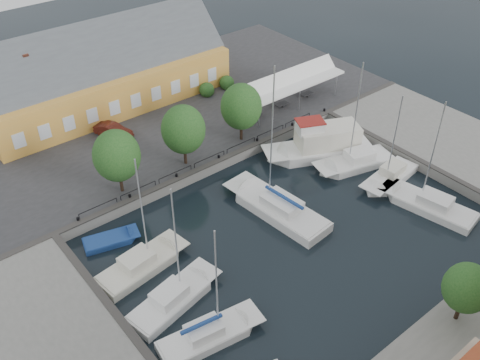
# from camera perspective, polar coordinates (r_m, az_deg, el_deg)

# --- Properties ---
(ground) EXTENTS (140.00, 140.00, 0.00)m
(ground) POSITION_cam_1_polar(r_m,az_deg,el_deg) (46.85, 4.63, -4.89)
(ground) COLOR black
(ground) RESTS_ON ground
(north_quay) EXTENTS (56.00, 26.00, 1.00)m
(north_quay) POSITION_cam_1_polar(r_m,az_deg,el_deg) (61.93, -9.99, 6.59)
(north_quay) COLOR #2D2D30
(north_quay) RESTS_ON ground
(east_quay) EXTENTS (12.00, 24.00, 1.00)m
(east_quay) POSITION_cam_1_polar(r_m,az_deg,el_deg) (60.39, 21.56, 3.54)
(east_quay) COLOR slate
(east_quay) RESTS_ON ground
(quay_edge_fittings) EXTENTS (56.00, 24.72, 0.40)m
(quay_edge_fittings) POSITION_cam_1_polar(r_m,az_deg,el_deg) (48.89, 0.94, -1.08)
(quay_edge_fittings) COLOR #383533
(quay_edge_fittings) RESTS_ON north_quay
(warehouse) EXTENTS (28.56, 14.00, 9.55)m
(warehouse) POSITION_cam_1_polar(r_m,az_deg,el_deg) (63.48, -14.92, 10.69)
(warehouse) COLOR gold
(warehouse) RESTS_ON north_quay
(tent_canopy) EXTENTS (14.00, 4.00, 2.83)m
(tent_canopy) POSITION_cam_1_polar(r_m,az_deg,el_deg) (61.66, 5.26, 10.24)
(tent_canopy) COLOR white
(tent_canopy) RESTS_ON north_quay
(quay_trees) EXTENTS (18.20, 4.20, 6.30)m
(quay_trees) POSITION_cam_1_polar(r_m,az_deg,el_deg) (50.60, -6.07, 5.39)
(quay_trees) COLOR black
(quay_trees) RESTS_ON north_quay
(car_silver) EXTENTS (3.70, 2.20, 1.18)m
(car_silver) POSITION_cam_1_polar(r_m,az_deg,el_deg) (75.57, -3.84, 13.71)
(car_silver) COLOR #A4A7AB
(car_silver) RESTS_ON north_quay
(car_red) EXTENTS (3.15, 4.41, 1.38)m
(car_red) POSITION_cam_1_polar(r_m,az_deg,el_deg) (57.81, -13.36, 5.15)
(car_red) COLOR #571C13
(car_red) RESTS_ON north_quay
(center_sailboat) EXTENTS (4.14, 10.99, 14.47)m
(center_sailboat) POSITION_cam_1_polar(r_m,az_deg,el_deg) (47.90, 4.05, -3.19)
(center_sailboat) COLOR white
(center_sailboat) RESTS_ON ground
(trawler) EXTENTS (11.57, 7.76, 5.00)m
(trawler) POSITION_cam_1_polar(r_m,az_deg,el_deg) (55.64, 8.71, 3.61)
(trawler) COLOR white
(trawler) RESTS_ON ground
(east_boat_a) EXTENTS (8.75, 4.83, 11.90)m
(east_boat_a) POSITION_cam_1_polar(r_m,az_deg,el_deg) (54.98, 12.23, 1.76)
(east_boat_a) COLOR white
(east_boat_a) RESTS_ON ground
(east_boat_b) EXTENTS (7.45, 3.26, 10.04)m
(east_boat_b) POSITION_cam_1_polar(r_m,az_deg,el_deg) (53.70, 15.67, 0.20)
(east_boat_b) COLOR white
(east_boat_b) RESTS_ON ground
(east_boat_c) EXTENTS (4.36, 9.11, 11.22)m
(east_boat_c) POSITION_cam_1_polar(r_m,az_deg,el_deg) (51.24, 19.54, -2.68)
(east_boat_c) COLOR white
(east_boat_c) RESTS_ON ground
(west_boat_b) EXTENTS (8.09, 3.69, 10.76)m
(west_boat_b) POSITION_cam_1_polar(r_m,az_deg,el_deg) (43.53, -10.48, -9.04)
(west_boat_b) COLOR silver
(west_boat_b) RESTS_ON ground
(west_boat_c) EXTENTS (8.21, 4.06, 10.78)m
(west_boat_c) POSITION_cam_1_polar(r_m,az_deg,el_deg) (40.80, -7.12, -12.60)
(west_boat_c) COLOR white
(west_boat_c) RESTS_ON ground
(west_boat_d) EXTENTS (7.90, 3.43, 10.38)m
(west_boat_d) POSITION_cam_1_polar(r_m,az_deg,el_deg) (38.50, -3.38, -16.37)
(west_boat_d) COLOR white
(west_boat_d) RESTS_ON ground
(launch_nw) EXTENTS (4.95, 2.97, 0.88)m
(launch_nw) POSITION_cam_1_polar(r_m,az_deg,el_deg) (46.42, -13.63, -6.36)
(launch_nw) COLOR navy
(launch_nw) RESTS_ON ground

